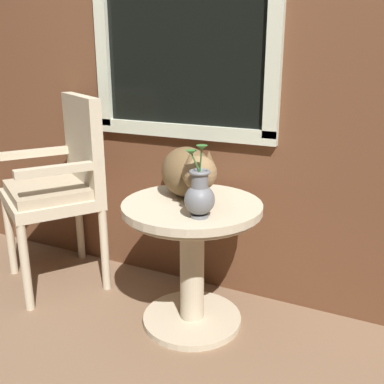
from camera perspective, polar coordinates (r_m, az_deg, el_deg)
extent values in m
plane|color=#7F6047|center=(2.01, -5.80, -19.99)|extent=(6.00, 6.00, 0.00)
cube|color=brown|center=(2.20, 2.99, 19.49)|extent=(4.00, 0.04, 2.60)
cube|color=beige|center=(2.26, -1.38, 7.93)|extent=(1.00, 0.03, 0.07)
cube|color=beige|center=(2.49, -11.50, 17.98)|extent=(0.07, 0.03, 0.83)
cube|color=beige|center=(2.06, 10.70, 18.24)|extent=(0.07, 0.03, 0.83)
cube|color=black|center=(2.25, -1.29, 18.41)|extent=(0.91, 0.01, 0.81)
cylinder|color=beige|center=(2.18, 0.00, -16.06)|extent=(0.47, 0.47, 0.03)
cylinder|color=beige|center=(2.04, 0.00, -9.45)|extent=(0.11, 0.11, 0.53)
cylinder|color=beige|center=(1.93, 0.00, -1.91)|extent=(0.62, 0.62, 0.03)
torus|color=beige|center=(1.94, 0.00, -2.68)|extent=(0.59, 0.59, 0.02)
cylinder|color=beige|center=(2.72, -22.54, -5.37)|extent=(0.04, 0.04, 0.45)
cylinder|color=beige|center=(2.32, -20.79, -9.18)|extent=(0.04, 0.04, 0.45)
cylinder|color=beige|center=(2.79, -14.38, -3.98)|extent=(0.04, 0.04, 0.45)
cylinder|color=beige|center=(2.40, -11.27, -7.39)|extent=(0.04, 0.04, 0.45)
cube|color=beige|center=(2.46, -17.80, -0.85)|extent=(0.66, 0.64, 0.06)
cube|color=#BBA98B|center=(2.44, -17.91, 0.38)|extent=(0.60, 0.59, 0.05)
cube|color=beige|center=(2.44, -13.97, 6.18)|extent=(0.44, 0.32, 0.51)
cube|color=beige|center=(2.62, -19.35, 4.83)|extent=(0.26, 0.37, 0.04)
cube|color=beige|center=(2.20, -16.95, 2.81)|extent=(0.26, 0.37, 0.04)
ellipsoid|color=brown|center=(1.99, -0.68, 2.62)|extent=(0.36, 0.36, 0.23)
sphere|color=olive|center=(1.82, 0.99, 2.46)|extent=(0.15, 0.15, 0.15)
cone|color=brown|center=(1.79, -0.22, 4.40)|extent=(0.05, 0.05, 0.05)
cone|color=brown|center=(1.81, 2.21, 4.56)|extent=(0.05, 0.05, 0.05)
cylinder|color=brown|center=(2.20, -2.21, 2.17)|extent=(0.21, 0.22, 0.05)
cylinder|color=slate|center=(1.76, 0.98, -3.08)|extent=(0.07, 0.07, 0.01)
ellipsoid|color=slate|center=(1.73, 0.99, -1.00)|extent=(0.12, 0.12, 0.12)
cylinder|color=slate|center=(1.71, 1.00, 1.53)|extent=(0.07, 0.07, 0.07)
torus|color=slate|center=(1.70, 1.01, 2.60)|extent=(0.09, 0.09, 0.01)
cylinder|color=#387533|center=(1.69, 0.45, 3.87)|extent=(0.03, 0.03, 0.08)
cone|color=#387533|center=(1.68, -0.13, 5.15)|extent=(0.04, 0.04, 0.02)
cylinder|color=#387533|center=(1.68, 1.15, 4.17)|extent=(0.02, 0.03, 0.10)
cone|color=#387533|center=(1.65, 1.29, 5.79)|extent=(0.04, 0.04, 0.02)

